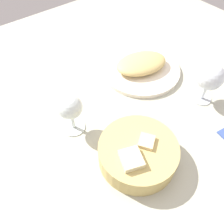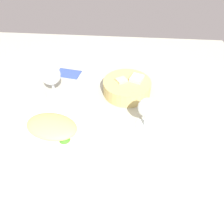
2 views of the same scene
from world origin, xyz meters
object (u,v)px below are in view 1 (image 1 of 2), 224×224
Objects in this scene: plate at (141,69)px; bread_basket at (138,153)px; wine_glass_near at (70,109)px; wine_glass_far at (210,78)px.

bread_basket reaches higher than plate.
wine_glass_near reaches higher than plate.
plate is at bearing -134.58° from bread_basket.
wine_glass_far is (-37.41, 15.48, 0.80)cm from wine_glass_near.
wine_glass_far is (-5.76, 21.79, 8.06)cm from plate.
bread_basket is at bearing 45.42° from plate.
plate is 2.25× the size of wine_glass_near.
wine_glass_near is at bearing -22.48° from wine_glass_far.
wine_glass_near is (7.07, -18.62, 4.96)cm from bread_basket.
plate is at bearing -75.18° from wine_glass_far.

